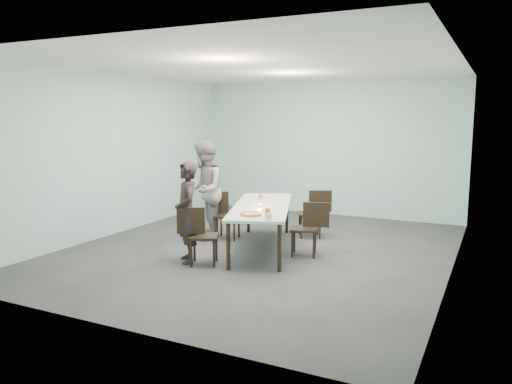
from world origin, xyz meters
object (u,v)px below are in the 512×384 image
at_px(chair_near_right, 309,225).
at_px(amber_tumbler, 261,196).
at_px(table, 262,209).
at_px(tealight, 260,206).
at_px(diner_far, 204,190).
at_px(water_tumbler, 269,217).
at_px(side_plate, 269,211).
at_px(beer_glass, 267,213).
at_px(pizza, 251,214).
at_px(chair_far_left, 223,212).
at_px(chair_near_left, 198,232).
at_px(diner_near, 187,212).
at_px(chair_far_right, 314,210).

distance_m(chair_near_right, amber_tumbler, 1.37).
xyz_separation_m(table, tealight, (0.05, -0.19, 0.08)).
xyz_separation_m(diner_far, water_tumbler, (1.86, -1.25, -0.10)).
relative_size(side_plate, beer_glass, 1.20).
bearing_deg(side_plate, pizza, -101.63).
bearing_deg(chair_far_left, water_tumbler, -55.60).
height_order(table, diner_far, diner_far).
distance_m(chair_near_right, pizza, 1.08).
xyz_separation_m(chair_far_left, chair_near_right, (1.80, -0.38, 0.00)).
bearing_deg(beer_glass, chair_near_left, -166.05).
bearing_deg(diner_near, beer_glass, 57.19).
distance_m(table, pizza, 0.91).
bearing_deg(chair_far_right, water_tumbler, 66.90).
xyz_separation_m(table, pizza, (0.24, -0.88, 0.08)).
distance_m(chair_far_right, amber_tumbler, 1.05).
bearing_deg(tealight, water_tumbler, -56.83).
height_order(pizza, tealight, tealight).
relative_size(chair_near_right, tealight, 15.54).
xyz_separation_m(chair_far_left, water_tumbler, (1.56, -1.40, 0.29)).
bearing_deg(diner_near, pizza, 64.99).
bearing_deg(tealight, diner_near, -127.40).
xyz_separation_m(chair_far_left, amber_tumbler, (0.63, 0.26, 0.29)).
bearing_deg(chair_far_right, diner_near, 37.36).
xyz_separation_m(diner_near, diner_far, (-0.55, 1.37, 0.12)).
bearing_deg(chair_far_left, chair_near_right, -25.54).
relative_size(table, tealight, 49.12).
height_order(chair_far_left, pizza, chair_far_left).
xyz_separation_m(chair_near_left, pizza, (0.71, 0.34, 0.27)).
bearing_deg(diner_near, table, 106.62).
relative_size(diner_far, side_plate, 9.91).
distance_m(beer_glass, amber_tumbler, 1.80).
bearing_deg(diner_near, diner_far, 159.12).
bearing_deg(chair_far_right, tealight, 46.47).
distance_m(diner_near, tealight, 1.24).
height_order(diner_far, amber_tumbler, diner_far).
height_order(pizza, amber_tumbler, amber_tumbler).
bearing_deg(water_tumbler, pizza, 155.19).
bearing_deg(diner_far, amber_tumbler, 88.20).
height_order(chair_near_left, tealight, chair_near_left).
distance_m(chair_far_right, tealight, 1.50).
bearing_deg(water_tumbler, side_plate, 114.32).
relative_size(chair_far_left, chair_near_right, 1.00).
relative_size(chair_far_right, water_tumbler, 9.67).
relative_size(pizza, tealight, 6.07).
height_order(chair_far_left, side_plate, chair_far_left).
bearing_deg(tealight, chair_far_left, 151.41).
relative_size(chair_near_left, chair_far_left, 1.00).
xyz_separation_m(chair_near_left, chair_near_right, (1.33, 1.19, 0.00)).
bearing_deg(beer_glass, chair_far_right, 91.47).
bearing_deg(table, beer_glass, -60.12).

